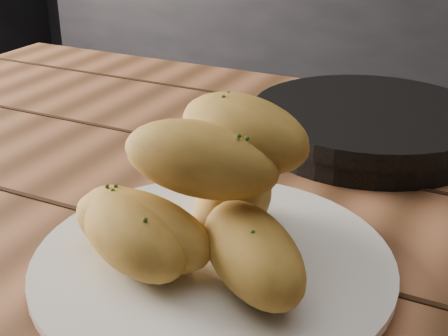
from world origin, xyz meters
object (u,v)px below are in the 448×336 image
plate (213,265)px  skillet (370,125)px  bread_rolls (199,201)px  table (284,290)px

plate → skillet: skillet is taller
bread_rolls → plate: bearing=22.2°
table → skillet: 0.24m
table → skillet: skillet is taller
skillet → table: bearing=-97.8°
table → plate: 0.18m
table → plate: (-0.01, -0.14, 0.11)m
plate → bread_rolls: 0.06m
table → plate: bearing=-95.0°
plate → skillet: (0.04, 0.35, 0.01)m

